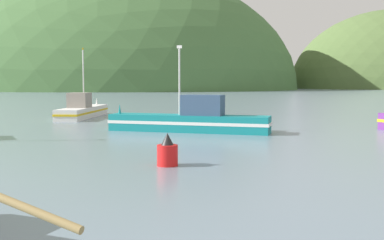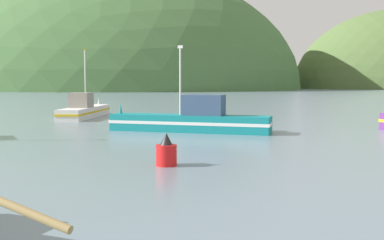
% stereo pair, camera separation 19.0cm
% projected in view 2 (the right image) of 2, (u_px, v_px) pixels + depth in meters
% --- Properties ---
extents(hill_far_left, '(173.04, 138.43, 108.09)m').
position_uv_depth(hill_far_left, '(109.00, 89.00, 214.38)').
color(hill_far_left, '#47703D').
rests_on(hill_far_left, ground).
extents(fishing_boat_teal, '(11.31, 2.38, 5.89)m').
position_uv_depth(fishing_boat_teal, '(191.00, 120.00, 31.81)').
color(fishing_boat_teal, '#147F84').
rests_on(fishing_boat_teal, ground).
extents(fishing_boat_white, '(3.92, 10.86, 6.65)m').
position_uv_depth(fishing_boat_white, '(84.00, 110.00, 44.51)').
color(fishing_boat_white, white).
rests_on(fishing_boat_white, ground).
extents(channel_buoy, '(0.86, 0.86, 1.36)m').
position_uv_depth(channel_buoy, '(166.00, 152.00, 19.05)').
color(channel_buoy, red).
rests_on(channel_buoy, ground).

